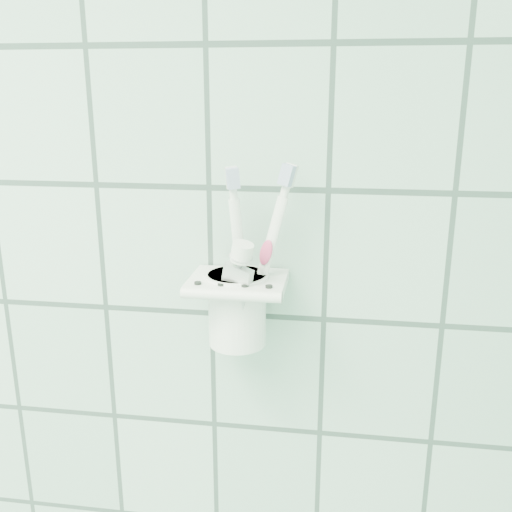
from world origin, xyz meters
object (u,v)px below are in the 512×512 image
at_px(toothbrush_pink, 247,253).
at_px(toothbrush_orange, 245,251).
at_px(holder_bracket, 238,284).
at_px(toothbrush_blue, 236,253).
at_px(toothpaste_tube, 226,281).
at_px(cup, 237,306).

relative_size(toothbrush_pink, toothbrush_orange, 0.96).
bearing_deg(holder_bracket, toothbrush_blue, 107.09).
relative_size(holder_bracket, toothbrush_blue, 0.57).
height_order(toothbrush_pink, toothpaste_tube, toothbrush_pink).
distance_m(toothbrush_blue, toothbrush_orange, 0.02).
height_order(toothbrush_blue, toothpaste_tube, toothbrush_blue).
relative_size(cup, toothpaste_tube, 0.64).
relative_size(holder_bracket, cup, 1.27).
distance_m(holder_bracket, cup, 0.03).
xyz_separation_m(holder_bracket, toothpaste_tube, (-0.01, -0.01, 0.01)).
height_order(toothbrush_blue, toothbrush_orange, toothbrush_orange).
height_order(holder_bracket, toothbrush_pink, toothbrush_pink).
height_order(cup, toothpaste_tube, toothpaste_tube).
distance_m(holder_bracket, toothbrush_orange, 0.04).
xyz_separation_m(cup, toothpaste_tube, (-0.01, -0.01, 0.04)).
relative_size(holder_bracket, toothbrush_pink, 0.54).
bearing_deg(toothbrush_pink, holder_bracket, -150.23).
distance_m(holder_bracket, toothpaste_tube, 0.02).
bearing_deg(toothbrush_orange, cup, -148.98).
bearing_deg(toothbrush_pink, toothbrush_blue, 138.68).
bearing_deg(toothpaste_tube, holder_bracket, 57.47).
xyz_separation_m(holder_bracket, cup, (-0.00, 0.00, -0.03)).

